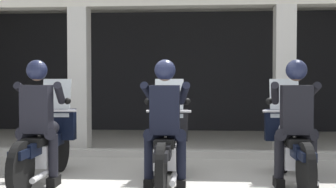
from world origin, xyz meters
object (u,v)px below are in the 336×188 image
Objects in this scene: motorcycle_center at (167,144)px; police_officer_center at (165,112)px; police_officer_right at (296,112)px; motorcycle_left at (46,143)px; motorcycle_right at (291,144)px; police_officer_left at (38,111)px.

police_officer_center reaches higher than motorcycle_center.
police_officer_right is at bearing 2.96° from motorcycle_center.
motorcycle_right is (3.22, 0.13, 0.00)m from motorcycle_left.
police_officer_right is at bearing 6.72° from police_officer_left.
police_officer_center and police_officer_right have the same top height.
motorcycle_right is (1.61, 0.41, -0.44)m from police_officer_center.
police_officer_right reaches higher than motorcycle_left.
police_officer_center is at bearing 4.37° from police_officer_left.
police_officer_center is 1.72m from motorcycle_right.
motorcycle_center is 0.52m from police_officer_center.
police_officer_left is 1.00× the size of police_officer_right.
motorcycle_left is 1.00× the size of motorcycle_right.
police_officer_right is (1.61, -0.15, 0.44)m from motorcycle_center.
motorcycle_right is at bearing 6.72° from motorcycle_left.
motorcycle_right is at bearing 22.84° from police_officer_center.
police_officer_left reaches higher than motorcycle_center.
motorcycle_left is at bearing -178.76° from motorcycle_right.
police_officer_right reaches higher than motorcycle_center.
motorcycle_center is at bearing 14.36° from police_officer_left.
motorcycle_right is at bearing 88.72° from police_officer_right.
motorcycle_left and motorcycle_center have the same top height.
motorcycle_right is 0.52m from police_officer_right.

